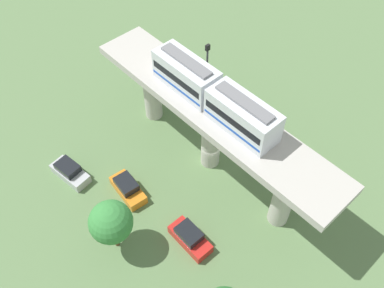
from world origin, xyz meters
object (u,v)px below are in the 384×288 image
parked_car_silver (70,172)px  tree_mid_lot (111,222)px  train (213,94)px  parked_car_orange (128,188)px  tree_far_corner (204,75)px  signal_post (206,84)px  parked_car_red (190,237)px

parked_car_silver → tree_mid_lot: tree_mid_lot is taller
train → tree_mid_lot: (-12.68, -1.14, -5.53)m
parked_car_silver → parked_car_orange: 6.32m
tree_mid_lot → tree_far_corner: 21.00m
tree_far_corner → parked_car_silver: bearing=178.4°
train → parked_car_orange: (-8.60, 2.61, -8.88)m
signal_post → parked_car_red: bearing=-139.1°
train → tree_mid_lot: 13.88m
parked_car_red → signal_post: size_ratio=0.40×
parked_car_red → tree_mid_lot: size_ratio=0.71×
parked_car_red → signal_post: 15.51m
train → parked_car_silver: size_ratio=3.07×
tree_far_corner → signal_post: bearing=-131.5°
parked_car_orange → tree_mid_lot: 6.48m
train → parked_car_silver: bearing=145.2°
parked_car_silver → tree_far_corner: 18.20m
train → tree_mid_lot: train is taller
parked_car_orange → tree_mid_lot: (-4.08, -3.75, 3.35)m
parked_car_red → tree_far_corner: (14.05, 12.94, 2.24)m
tree_mid_lot → parked_car_orange: bearing=42.6°
parked_car_red → tree_far_corner: size_ratio=0.99×
parked_car_silver → parked_car_orange: size_ratio=1.01×
train → parked_car_silver: (-11.68, 8.12, -8.88)m
parked_car_red → tree_mid_lot: (-5.00, 4.19, 3.35)m
train → parked_car_red: size_ratio=3.20×
train → parked_car_silver: train is taller
train → parked_car_silver: 16.77m
parked_car_red → train: bearing=35.9°
parked_car_silver → parked_car_orange: (3.08, -5.52, 0.00)m
parked_car_red → tree_far_corner: bearing=43.8°
train → signal_post: 6.61m
tree_far_corner → parked_car_orange: bearing=-161.5°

